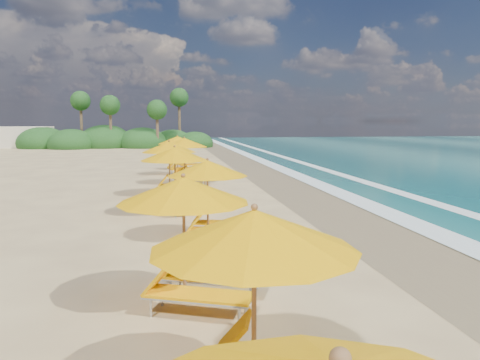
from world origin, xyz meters
TOP-DOWN VIEW (x-y plane):
  - ground at (0.00, 0.00)m, footprint 160.00×160.00m
  - wet_sand at (4.00, 0.00)m, footprint 4.00×160.00m
  - surf_foam at (6.70, 0.00)m, footprint 4.00×160.00m
  - station_1 at (-1.67, -12.68)m, footprint 3.21×3.12m
  - station_2 at (-2.39, -9.30)m, footprint 3.31×3.27m
  - station_3 at (-1.49, -4.37)m, footprint 2.95×2.82m
  - station_4 at (-2.39, -0.35)m, footprint 3.46×3.44m
  - station_5 at (-2.55, 4.17)m, footprint 2.97×2.78m
  - station_6 at (-1.68, 8.07)m, footprint 3.42×3.36m
  - station_7 at (-1.96, 12.56)m, footprint 3.17×3.04m
  - station_8 at (-1.33, 15.93)m, footprint 2.61×2.49m
  - treeline at (-9.94, 45.51)m, footprint 25.80×8.80m
  - beach_building at (-22.00, 48.00)m, footprint 7.00×5.00m

SIDE VIEW (x-z plane):
  - ground at x=0.00m, z-range 0.00..0.00m
  - wet_sand at x=4.00m, z-range 0.00..0.01m
  - surf_foam at x=6.70m, z-range 0.02..0.03m
  - treeline at x=-9.94m, z-range -3.87..5.86m
  - station_8 at x=-1.33m, z-range 0.13..2.31m
  - station_3 at x=-1.49m, z-range 0.15..2.60m
  - beach_building at x=-22.00m, z-range 0.00..2.80m
  - station_2 at x=-2.39m, z-range 0.15..2.71m
  - station_1 at x=-1.67m, z-range 0.15..2.72m
  - station_7 at x=-1.96m, z-range 0.16..2.78m
  - station_4 at x=-2.39m, z-range 0.16..2.79m
  - station_5 at x=-2.55m, z-range 0.16..2.80m
  - station_6 at x=-1.68m, z-range 0.16..2.83m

